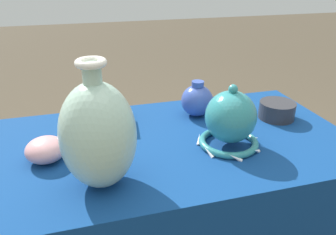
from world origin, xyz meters
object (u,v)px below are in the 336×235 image
vase_dome_bell (230,121)px  jar_round_cobalt (197,100)px  vase_tall_bulbous (98,135)px  bowl_shallow_rose (46,150)px  mosaic_tile_box (109,113)px  pot_squat_charcoal (277,110)px

vase_dome_bell → jar_round_cobalt: (-0.02, 0.25, -0.02)m
vase_tall_bulbous → jar_round_cobalt: size_ratio=2.46×
vase_tall_bulbous → bowl_shallow_rose: vase_tall_bulbous is taller
vase_dome_bell → mosaic_tile_box: size_ratio=1.43×
vase_dome_bell → jar_round_cobalt: vase_dome_bell is taller
vase_tall_bulbous → mosaic_tile_box: (0.06, 0.37, -0.11)m
pot_squat_charcoal → jar_round_cobalt: 0.31m
vase_dome_bell → pot_squat_charcoal: (0.27, 0.14, -0.06)m
mosaic_tile_box → vase_tall_bulbous: bearing=-93.6°
jar_round_cobalt → bowl_shallow_rose: bearing=-161.1°
mosaic_tile_box → pot_squat_charcoal: mosaic_tile_box is taller
vase_dome_bell → mosaic_tile_box: bearing=142.9°
vase_tall_bulbous → vase_dome_bell: (0.41, 0.10, -0.06)m
bowl_shallow_rose → pot_squat_charcoal: bearing=5.5°
vase_tall_bulbous → mosaic_tile_box: bearing=80.7°
vase_dome_bell → bowl_shallow_rose: bearing=173.7°
vase_dome_bell → pot_squat_charcoal: bearing=28.0°
vase_tall_bulbous → pot_squat_charcoal: vase_tall_bulbous is taller
jar_round_cobalt → bowl_shallow_rose: (-0.55, -0.19, -0.03)m
jar_round_cobalt → vase_tall_bulbous: bearing=-138.8°
bowl_shallow_rose → mosaic_tile_box: bearing=44.4°
jar_round_cobalt → vase_dome_bell: bearing=-85.6°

